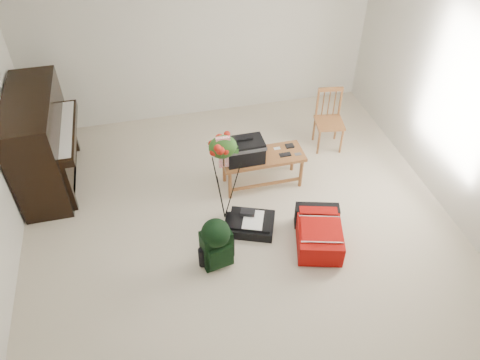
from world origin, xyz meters
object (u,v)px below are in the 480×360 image
object	(u,v)px
piano	(43,144)
red_suitcase	(317,230)
green_backpack	(216,242)
dining_chair	(329,120)
black_duffel	(251,223)
bench	(250,152)
flower_stand	(224,180)

from	to	relation	value
piano	red_suitcase	distance (m)	3.49
green_backpack	dining_chair	bearing A→B (deg)	30.78
red_suitcase	black_duffel	distance (m)	0.77
black_duffel	green_backpack	world-z (taller)	green_backpack
black_duffel	bench	bearing A→B (deg)	98.17
bench	dining_chair	distance (m)	1.41
bench	piano	bearing A→B (deg)	163.42
black_duffel	green_backpack	distance (m)	0.69
piano	green_backpack	size ratio (longest dim) A/B	2.37
bench	green_backpack	xyz separation A→B (m)	(-0.66, -1.12, -0.21)
piano	black_duffel	size ratio (longest dim) A/B	2.36
bench	flower_stand	size ratio (longest dim) A/B	0.83
piano	flower_stand	xyz separation A→B (m)	(2.03, -1.17, 0.01)
black_duffel	flower_stand	distance (m)	0.64
bench	flower_stand	world-z (taller)	flower_stand
bench	green_backpack	world-z (taller)	bench
piano	green_backpack	bearing A→B (deg)	-45.34
piano	bench	world-z (taller)	piano
dining_chair	green_backpack	size ratio (longest dim) A/B	1.36
bench	dining_chair	xyz separation A→B (m)	(1.27, 0.60, -0.14)
bench	black_duffel	bearing A→B (deg)	-103.66
red_suitcase	dining_chair	bearing A→B (deg)	81.02
black_duffel	flower_stand	bearing A→B (deg)	158.40
red_suitcase	green_backpack	xyz separation A→B (m)	(-1.17, -0.06, 0.19)
green_backpack	piano	bearing A→B (deg)	123.65
flower_stand	piano	bearing A→B (deg)	152.38
green_backpack	flower_stand	world-z (taller)	flower_stand
bench	green_backpack	distance (m)	1.32
piano	dining_chair	size ratio (longest dim) A/B	1.75
piano	bench	distance (m)	2.56
dining_chair	green_backpack	world-z (taller)	dining_chair
flower_stand	dining_chair	bearing A→B (deg)	34.39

